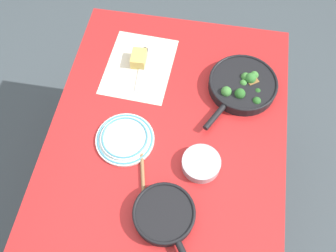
{
  "coord_description": "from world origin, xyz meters",
  "views": [
    {
      "loc": [
        0.72,
        0.12,
        2.12
      ],
      "look_at": [
        0.0,
        0.0,
        0.79
      ],
      "focal_mm": 40.0,
      "sensor_mm": 36.0,
      "label": 1
    }
  ],
  "objects": [
    {
      "name": "dinner_plate_stack",
      "position": [
        0.08,
        -0.16,
        0.79
      ],
      "size": [
        0.24,
        0.24,
        0.03
      ],
      "color": "white",
      "rests_on": "dining_table_red"
    },
    {
      "name": "dining_table_red",
      "position": [
        0.0,
        0.0,
        0.69
      ],
      "size": [
        1.22,
        0.96,
        0.77
      ],
      "color": "red",
      "rests_on": "ground_plane"
    },
    {
      "name": "skillet_broccoli",
      "position": [
        -0.25,
        0.28,
        0.8
      ],
      "size": [
        0.4,
        0.3,
        0.08
      ],
      "rotation": [
        0.0,
        0.0,
        5.78
      ],
      "color": "black",
      "rests_on": "dining_table_red"
    },
    {
      "name": "skillet_eggs",
      "position": [
        0.36,
        0.05,
        0.8
      ],
      "size": [
        0.34,
        0.28,
        0.05
      ],
      "rotation": [
        0.0,
        0.0,
        0.62
      ],
      "color": "black",
      "rests_on": "dining_table_red"
    },
    {
      "name": "parchment_sheet",
      "position": [
        -0.29,
        -0.18,
        0.77
      ],
      "size": [
        0.38,
        0.31,
        0.0
      ],
      "color": "silver",
      "rests_on": "dining_table_red"
    },
    {
      "name": "grater_knife",
      "position": [
        -0.3,
        -0.17,
        0.78
      ],
      "size": [
        0.24,
        0.04,
        0.02
      ],
      "rotation": [
        0.0,
        0.0,
        0.05
      ],
      "color": "silver",
      "rests_on": "dining_table_red"
    },
    {
      "name": "ground_plane",
      "position": [
        0.0,
        0.0,
        0.0
      ],
      "size": [
        14.0,
        14.0,
        0.0
      ],
      "primitive_type": "plane",
      "color": "#424C51"
    },
    {
      "name": "cheese_block",
      "position": [
        -0.32,
        -0.19,
        0.8
      ],
      "size": [
        0.09,
        0.07,
        0.05
      ],
      "color": "#E0C15B",
      "rests_on": "dining_table_red"
    },
    {
      "name": "prep_bowl_steel",
      "position": [
        0.14,
        0.15,
        0.8
      ],
      "size": [
        0.15,
        0.15,
        0.04
      ],
      "color": "#B7B7BC",
      "rests_on": "dining_table_red"
    },
    {
      "name": "wooden_spoon",
      "position": [
        0.27,
        -0.05,
        0.78
      ],
      "size": [
        0.39,
        0.12,
        0.02
      ],
      "rotation": [
        0.0,
        0.0,
        0.25
      ],
      "color": "#996B42",
      "rests_on": "dining_table_red"
    }
  ]
}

